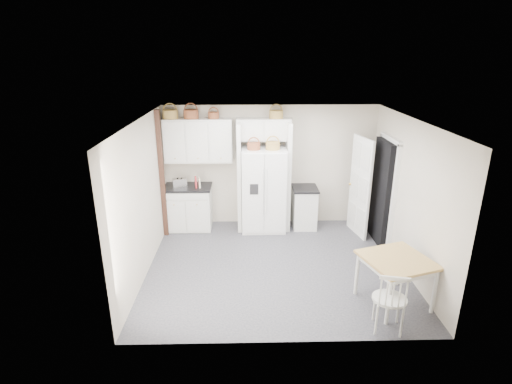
{
  "coord_description": "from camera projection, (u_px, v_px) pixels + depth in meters",
  "views": [
    {
      "loc": [
        -0.5,
        -6.31,
        3.63
      ],
      "look_at": [
        -0.34,
        0.4,
        1.27
      ],
      "focal_mm": 28.0,
      "sensor_mm": 36.0,
      "label": 1
    }
  ],
  "objects": [
    {
      "name": "wall_left",
      "position": [
        143.0,
        199.0,
        6.68
      ],
      "size": [
        0.0,
        4.0,
        4.0
      ],
      "primitive_type": "plane",
      "rotation": [
        1.57,
        0.0,
        1.57
      ],
      "color": "#B3A995",
      "rests_on": "floor"
    },
    {
      "name": "basket_upper_b",
      "position": [
        191.0,
        114.0,
        8.04
      ],
      "size": [
        0.3,
        0.3,
        0.18
      ],
      "primitive_type": "cylinder",
      "color": "brown",
      "rests_on": "upper_cabinet"
    },
    {
      "name": "basket_bridge_b",
      "position": [
        276.0,
        114.0,
        8.08
      ],
      "size": [
        0.28,
        0.28,
        0.16
      ],
      "primitive_type": "cylinder",
      "color": "olive",
      "rests_on": "bridge_cabinet"
    },
    {
      "name": "basket_upper_c",
      "position": [
        214.0,
        115.0,
        8.06
      ],
      "size": [
        0.22,
        0.22,
        0.13
      ],
      "primitive_type": "cylinder",
      "color": "brown",
      "rests_on": "upper_cabinet"
    },
    {
      "name": "windsor_chair",
      "position": [
        390.0,
        299.0,
        5.39
      ],
      "size": [
        0.54,
        0.51,
        0.95
      ],
      "primitive_type": "cube",
      "rotation": [
        0.0,
        0.0,
        -0.21
      ],
      "color": "silver",
      "rests_on": "floor"
    },
    {
      "name": "doorway_void",
      "position": [
        383.0,
        192.0,
        7.81
      ],
      "size": [
        0.18,
        0.85,
        2.05
      ],
      "primitive_type": "cube",
      "color": "black",
      "rests_on": "floor"
    },
    {
      "name": "fridge_panel_right",
      "position": [
        288.0,
        176.0,
        8.39
      ],
      "size": [
        0.08,
        0.6,
        2.3
      ],
      "primitive_type": "cube",
      "color": "silver",
      "rests_on": "floor"
    },
    {
      "name": "bridge_cabinet",
      "position": [
        264.0,
        129.0,
        8.18
      ],
      "size": [
        1.12,
        0.34,
        0.45
      ],
      "primitive_type": "cube",
      "color": "silver",
      "rests_on": "wall_back"
    },
    {
      "name": "fridge_panel_left",
      "position": [
        239.0,
        177.0,
        8.37
      ],
      "size": [
        0.08,
        0.6,
        2.3
      ],
      "primitive_type": "cube",
      "color": "silver",
      "rests_on": "floor"
    },
    {
      "name": "basket_upper_a",
      "position": [
        170.0,
        114.0,
        8.03
      ],
      "size": [
        0.31,
        0.31,
        0.17
      ],
      "primitive_type": "cylinder",
      "color": "olive",
      "rests_on": "upper_cabinet"
    },
    {
      "name": "cookbook_red",
      "position": [
        196.0,
        182.0,
        8.3
      ],
      "size": [
        0.06,
        0.15,
        0.23
      ],
      "primitive_type": "cube",
      "rotation": [
        0.0,
        0.0,
        0.21
      ],
      "color": "#AE252A",
      "rests_on": "counter_left"
    },
    {
      "name": "ceiling",
      "position": [
        278.0,
        121.0,
        6.3
      ],
      "size": [
        4.5,
        4.5,
        0.0
      ],
      "primitive_type": "plane",
      "color": "white",
      "rests_on": "wall_back"
    },
    {
      "name": "trim_post",
      "position": [
        162.0,
        175.0,
        7.95
      ],
      "size": [
        0.09,
        0.09,
        2.6
      ],
      "primitive_type": "cube",
      "color": "black",
      "rests_on": "floor"
    },
    {
      "name": "basket_fridge_a",
      "position": [
        254.0,
        146.0,
        7.99
      ],
      "size": [
        0.26,
        0.26,
        0.14
      ],
      "primitive_type": "cylinder",
      "color": "brown",
      "rests_on": "refrigerator"
    },
    {
      "name": "counter_right",
      "position": [
        305.0,
        188.0,
        8.49
      ],
      "size": [
        0.53,
        0.63,
        0.04
      ],
      "primitive_type": "cube",
      "color": "black",
      "rests_on": "base_cab_right"
    },
    {
      "name": "cookbook_cream",
      "position": [
        199.0,
        182.0,
        8.31
      ],
      "size": [
        0.07,
        0.14,
        0.21
      ],
      "primitive_type": "cube",
      "rotation": [
        0.0,
        0.0,
        0.26
      ],
      "color": "beige",
      "rests_on": "counter_left"
    },
    {
      "name": "door_slab",
      "position": [
        360.0,
        187.0,
        8.12
      ],
      "size": [
        0.21,
        0.79,
        2.05
      ],
      "primitive_type": "cube",
      "rotation": [
        0.0,
        0.0,
        -1.36
      ],
      "color": "white",
      "rests_on": "floor"
    },
    {
      "name": "base_cab_right",
      "position": [
        304.0,
        208.0,
        8.64
      ],
      "size": [
        0.49,
        0.59,
        0.86
      ],
      "primitive_type": "cube",
      "color": "silver",
      "rests_on": "floor"
    },
    {
      "name": "counter_left",
      "position": [
        187.0,
        187.0,
        8.42
      ],
      "size": [
        1.02,
        0.66,
        0.04
      ],
      "primitive_type": "cube",
      "color": "black",
      "rests_on": "base_cab_left"
    },
    {
      "name": "wall_back",
      "position": [
        270.0,
        166.0,
        8.62
      ],
      "size": [
        4.5,
        0.0,
        4.5
      ],
      "primitive_type": "plane",
      "rotation": [
        1.57,
        0.0,
        0.0
      ],
      "color": "#B3A995",
      "rests_on": "floor"
    },
    {
      "name": "base_cab_left",
      "position": [
        188.0,
        208.0,
        8.57
      ],
      "size": [
        0.98,
        0.62,
        0.91
      ],
      "primitive_type": "cube",
      "color": "silver",
      "rests_on": "floor"
    },
    {
      "name": "upper_cabinet",
      "position": [
        198.0,
        140.0,
        8.22
      ],
      "size": [
        1.4,
        0.34,
        0.9
      ],
      "primitive_type": "cube",
      "color": "silver",
      "rests_on": "wall_back"
    },
    {
      "name": "floor",
      "position": [
        276.0,
        266.0,
        7.16
      ],
      "size": [
        4.5,
        4.5,
        0.0
      ],
      "primitive_type": "plane",
      "color": "#282830",
      "rests_on": "ground"
    },
    {
      "name": "refrigerator",
      "position": [
        264.0,
        190.0,
        8.41
      ],
      "size": [
        0.92,
        0.74,
        1.77
      ],
      "primitive_type": "cube",
      "color": "white",
      "rests_on": "floor"
    },
    {
      "name": "basket_fridge_b",
      "position": [
        273.0,
        146.0,
        8.0
      ],
      "size": [
        0.28,
        0.28,
        0.15
      ],
      "primitive_type": "cylinder",
      "color": "olive",
      "rests_on": "refrigerator"
    },
    {
      "name": "dining_table",
      "position": [
        394.0,
        281.0,
        5.98
      ],
      "size": [
        1.14,
        1.14,
        0.76
      ],
      "primitive_type": "cube",
      "rotation": [
        0.0,
        0.0,
        0.31
      ],
      "color": "#AB7E44",
      "rests_on": "floor"
    },
    {
      "name": "wall_right",
      "position": [
        409.0,
        197.0,
        6.78
      ],
      "size": [
        0.0,
        4.0,
        4.0
      ],
      "primitive_type": "plane",
      "rotation": [
        1.57,
        0.0,
        -1.57
      ],
      "color": "#B3A995",
      "rests_on": "floor"
    },
    {
      "name": "toaster",
      "position": [
        180.0,
        183.0,
        8.3
      ],
      "size": [
        0.32,
        0.23,
        0.19
      ],
      "primitive_type": "cube",
      "rotation": [
        0.0,
        0.0,
        0.28
      ],
      "color": "silver",
      "rests_on": "counter_left"
    }
  ]
}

